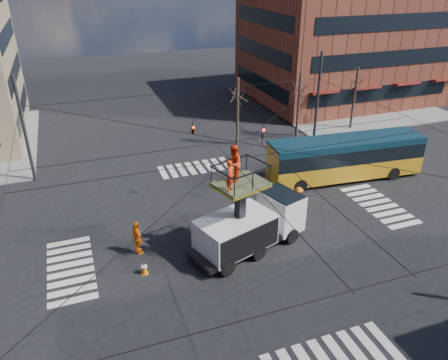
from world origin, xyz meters
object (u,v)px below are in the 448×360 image
at_px(city_bus, 345,157).
at_px(worker_ground, 137,238).
at_px(traffic_cone, 144,268).
at_px(flagger, 298,198).
at_px(utility_truck, 251,216).

xyz_separation_m(city_bus, worker_ground, (-16.33, -4.21, -0.70)).
bearing_deg(worker_ground, traffic_cone, 164.71).
bearing_deg(traffic_cone, flagger, 16.29).
distance_m(city_bus, traffic_cone, 17.53).
bearing_deg(flagger, worker_ground, -78.67).
relative_size(worker_ground, flagger, 1.26).
bearing_deg(flagger, city_bus, 122.90).
height_order(utility_truck, worker_ground, utility_truck).
bearing_deg(city_bus, utility_truck, -145.49).
distance_m(city_bus, worker_ground, 16.88).
bearing_deg(worker_ground, city_bus, -89.85).
relative_size(city_bus, worker_ground, 5.79).
relative_size(city_bus, flagger, 7.32).
relative_size(utility_truck, city_bus, 0.62).
bearing_deg(city_bus, traffic_cone, -154.64).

